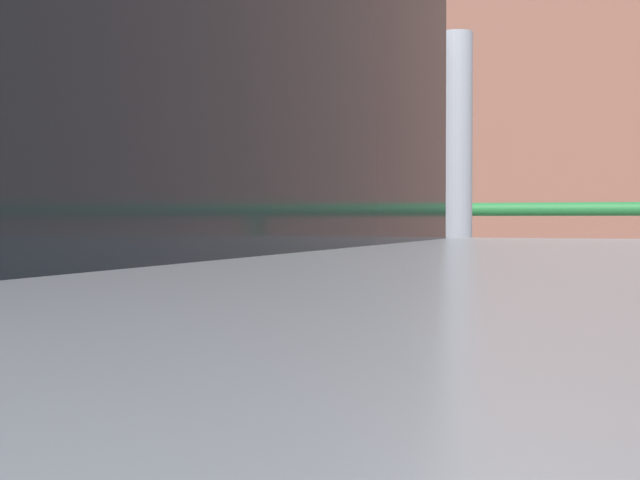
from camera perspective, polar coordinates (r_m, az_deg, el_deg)
The scene contains 4 objects.
parking_meter at distance 2.92m, azimuth -8.22°, elevation 0.92°, with size 0.17×0.18×1.40m.
pedestrian_at_meter at distance 2.74m, azimuth 2.33°, elevation 1.26°, with size 0.64×0.51×1.78m.
background_railing at distance 4.58m, azimuth 3.33°, elevation -1.66°, with size 24.06×0.06×1.10m.
backdrop_wall at distance 7.78m, azimuth 10.30°, elevation 5.99°, with size 32.00×0.50×3.60m, color brown.
Camera 1 is at (1.32, -2.25, 1.16)m, focal length 54.03 mm.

